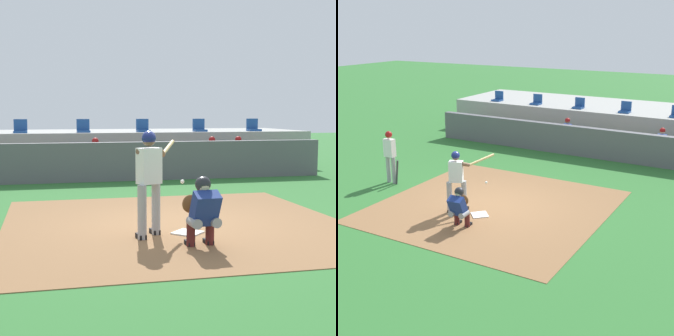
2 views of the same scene
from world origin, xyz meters
The scene contains 16 objects.
ground_plane centered at (0.00, 0.00, 0.00)m, with size 80.00×80.00×0.00m, color #2D6B2D.
dirt_infield centered at (0.00, 0.00, 0.01)m, with size 6.40×6.40×0.01m, color olive.
home_plate centered at (0.00, -0.80, 0.02)m, with size 0.44×0.44×0.02m, color white.
batter_at_plate centered at (-0.68, -0.87, 1.04)m, with size 0.92×1.23×1.80m.
catcher_crouched centered at (-0.02, -1.72, 0.61)m, with size 0.50×1.67×1.13m.
dugout_wall centered at (0.00, 6.50, 0.60)m, with size 13.00×0.30×1.20m, color #59595E.
dugout_bench centered at (0.00, 7.50, 0.23)m, with size 11.80×0.44×0.45m, color olive.
dugout_player_0 centered at (-0.83, 7.34, 0.67)m, with size 0.49×0.70×1.30m.
dugout_player_1 centered at (3.13, 7.34, 0.67)m, with size 0.49×0.70×1.30m.
dugout_player_2 centered at (4.08, 7.34, 0.67)m, with size 0.49×0.70×1.30m.
stands_platform centered at (0.00, 10.90, 0.70)m, with size 15.00×4.40×1.40m, color #9E9E99.
stadium_seat_1 centered at (-3.25, 9.38, 1.53)m, with size 0.46×0.46×0.48m.
stadium_seat_2 centered at (-1.08, 9.38, 1.53)m, with size 0.46×0.46×0.48m.
stadium_seat_3 centered at (1.08, 9.38, 1.53)m, with size 0.46×0.46×0.48m.
stadium_seat_4 centered at (3.25, 9.38, 1.53)m, with size 0.46×0.46×0.48m.
stadium_seat_5 centered at (5.42, 9.38, 1.53)m, with size 0.46×0.46×0.48m.
Camera 1 is at (-2.34, -9.29, 2.10)m, focal length 55.09 mm.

